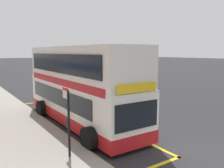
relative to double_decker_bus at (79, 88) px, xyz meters
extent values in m
plane|color=#28282B|center=(2.46, 25.19, -2.06)|extent=(260.00, 260.00, 0.00)
cube|color=white|center=(0.01, 0.01, -0.71)|extent=(2.44, 10.18, 2.30)
cube|color=white|center=(0.01, 0.01, 1.39)|extent=(2.41, 9.97, 1.90)
cube|color=red|center=(0.01, 0.01, -1.56)|extent=(2.46, 10.20, 0.60)
cube|color=#B2191E|center=(0.01, 0.01, 0.46)|extent=(2.47, 9.36, 0.36)
cube|color=black|center=(-1.23, 0.41, -0.41)|extent=(0.04, 8.14, 0.90)
cube|color=black|center=(-1.23, 0.01, 1.44)|extent=(0.04, 8.96, 1.00)
cube|color=black|center=(0.01, -5.10, -0.46)|extent=(2.15, 0.04, 1.10)
cube|color=yellow|center=(0.01, -5.10, 0.66)|extent=(1.95, 0.04, 0.36)
cylinder|color=black|center=(-1.30, -3.65, -1.56)|extent=(0.56, 1.00, 1.00)
cylinder|color=black|center=(1.32, -3.65, -1.56)|extent=(0.56, 1.00, 1.00)
cylinder|color=black|center=(-1.30, 2.81, -1.56)|extent=(0.56, 1.00, 1.00)
cylinder|color=black|center=(1.32, 2.81, -1.56)|extent=(0.56, 1.00, 1.00)
cube|color=gold|center=(-1.46, 0.38, -2.06)|extent=(0.16, 13.44, 0.01)
cube|color=gold|center=(1.18, 0.38, -2.06)|extent=(0.16, 13.44, 0.01)
cube|color=gold|center=(-0.14, -6.26, -2.06)|extent=(2.80, 0.16, 0.01)
cube|color=gold|center=(-0.14, 7.01, -2.06)|extent=(2.80, 0.16, 0.01)
cylinder|color=black|center=(-2.44, -4.05, -0.65)|extent=(0.09, 0.09, 2.55)
cube|color=silver|center=(-2.44, -3.79, 0.45)|extent=(0.05, 0.42, 0.30)
cube|color=red|center=(-2.44, -3.79, 0.65)|extent=(0.05, 0.42, 0.10)
cube|color=black|center=(-2.44, -3.95, -0.62)|extent=(0.06, 0.28, 0.40)
cube|color=navy|center=(7.04, 16.11, -1.40)|extent=(1.76, 4.20, 0.72)
cube|color=black|center=(7.04, 16.01, -0.74)|extent=(1.52, 1.90, 0.60)
cylinder|color=black|center=(6.11, 17.41, -1.76)|extent=(0.22, 0.60, 0.60)
cylinder|color=black|center=(7.98, 17.41, -1.76)|extent=(0.22, 0.60, 0.60)
cylinder|color=black|center=(6.11, 14.80, -1.76)|extent=(0.22, 0.60, 0.60)
cylinder|color=black|center=(7.98, 14.80, -1.76)|extent=(0.22, 0.60, 0.60)
camera|label=1|loc=(-5.89, -12.07, 2.05)|focal=37.85mm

